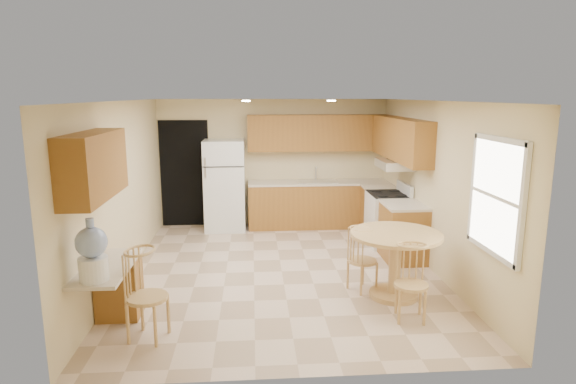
{
  "coord_description": "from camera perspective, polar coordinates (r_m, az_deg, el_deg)",
  "views": [
    {
      "loc": [
        -0.41,
        -6.77,
        2.59
      ],
      "look_at": [
        0.12,
        0.3,
        1.15
      ],
      "focal_mm": 30.0,
      "sensor_mm": 36.0,
      "label": 1
    }
  ],
  "objects": [
    {
      "name": "dining_table",
      "position": [
        6.37,
        12.59,
        -7.33
      ],
      "size": [
        1.16,
        1.16,
        0.86
      ],
      "rotation": [
        0.0,
        0.0,
        0.27
      ],
      "color": "tan",
      "rests_on": "floor"
    },
    {
      "name": "range_hood",
      "position": [
        8.39,
        12.5,
        3.22
      ],
      "size": [
        0.5,
        0.76,
        0.14
      ],
      "primitive_type": "cube",
      "color": "silver",
      "rests_on": "upper_cab_right"
    },
    {
      "name": "base_cab_right_a",
      "position": [
        9.2,
        10.75,
        -2.24
      ],
      "size": [
        0.6,
        0.59,
        0.87
      ],
      "primitive_type": "cube",
      "color": "#9C6627",
      "rests_on": "floor"
    },
    {
      "name": "ceiling",
      "position": [
        6.78,
        -0.8,
        10.75
      ],
      "size": [
        4.5,
        5.5,
        0.02
      ],
      "primitive_type": "cube",
      "color": "white",
      "rests_on": "wall_back"
    },
    {
      "name": "floor",
      "position": [
        7.26,
        -0.75,
        -9.39
      ],
      "size": [
        5.5,
        5.5,
        0.0
      ],
      "primitive_type": "plane",
      "color": "beige",
      "rests_on": "ground"
    },
    {
      "name": "wall_back",
      "position": [
        9.62,
        -1.77,
        3.5
      ],
      "size": [
        4.5,
        0.02,
        2.5
      ],
      "primitive_type": "cube",
      "color": "beige",
      "rests_on": "floor"
    },
    {
      "name": "can_light_a",
      "position": [
        7.97,
        -4.99,
        10.72
      ],
      "size": [
        0.14,
        0.14,
        0.02
      ],
      "primitive_type": "cylinder",
      "color": "white",
      "rests_on": "ceiling"
    },
    {
      "name": "base_cab_back",
      "position": [
        9.56,
        3.59,
        -1.54
      ],
      "size": [
        2.75,
        0.6,
        0.87
      ],
      "primitive_type": "cube",
      "color": "#9C6627",
      "rests_on": "floor"
    },
    {
      "name": "chair_table_b",
      "position": [
        5.72,
        14.72,
        -9.84
      ],
      "size": [
        0.39,
        0.4,
        0.89
      ],
      "rotation": [
        0.0,
        0.0,
        2.97
      ],
      "color": "tan",
      "rests_on": "floor"
    },
    {
      "name": "base_cab_right_b",
      "position": [
        7.85,
        13.46,
        -4.75
      ],
      "size": [
        0.6,
        0.8,
        0.87
      ],
      "primitive_type": "cube",
      "color": "#9C6627",
      "rests_on": "floor"
    },
    {
      "name": "counter_right_b",
      "position": [
        7.74,
        13.62,
        -1.51
      ],
      "size": [
        0.63,
        0.8,
        0.04
      ],
      "primitive_type": "cube",
      "color": "beige",
      "rests_on": "base_cab_right_b"
    },
    {
      "name": "sink",
      "position": [
        9.46,
        3.47,
        1.27
      ],
      "size": [
        0.78,
        0.44,
        0.01
      ],
      "primitive_type": "cube",
      "color": "silver",
      "rests_on": "counter_back"
    },
    {
      "name": "chair_table_a",
      "position": [
        6.44,
        9.02,
        -7.34
      ],
      "size": [
        0.38,
        0.49,
        0.86
      ],
      "rotation": [
        0.0,
        0.0,
        -1.07
      ],
      "color": "tan",
      "rests_on": "floor"
    },
    {
      "name": "upper_cab_left",
      "position": [
        5.49,
        -22.02,
        2.92
      ],
      "size": [
        0.33,
        1.4,
        0.7
      ],
      "primitive_type": "cube",
      "color": "#9C6627",
      "rests_on": "wall_left"
    },
    {
      "name": "wall_front",
      "position": [
        4.26,
        1.49,
        -6.84
      ],
      "size": [
        4.5,
        0.02,
        2.5
      ],
      "primitive_type": "cube",
      "color": "beige",
      "rests_on": "floor"
    },
    {
      "name": "counter_back",
      "position": [
        9.46,
        3.62,
        1.14
      ],
      "size": [
        2.75,
        0.63,
        0.04
      ],
      "primitive_type": "cube",
      "color": "beige",
      "rests_on": "base_cab_back"
    },
    {
      "name": "refrigerator",
      "position": [
        9.35,
        -7.49,
        0.81
      ],
      "size": [
        0.77,
        0.75,
        1.74
      ],
      "color": "white",
      "rests_on": "floor"
    },
    {
      "name": "doorway",
      "position": [
        9.72,
        -12.13,
        2.14
      ],
      "size": [
        0.9,
        0.02,
        2.1
      ],
      "primitive_type": "cube",
      "color": "black",
      "rests_on": "floor"
    },
    {
      "name": "counter_right_a",
      "position": [
        9.1,
        10.85,
        0.54
      ],
      "size": [
        0.63,
        0.59,
        0.04
      ],
      "primitive_type": "cube",
      "color": "beige",
      "rests_on": "base_cab_right_a"
    },
    {
      "name": "stove",
      "position": [
        8.55,
        11.75,
        -3.09
      ],
      "size": [
        0.65,
        0.76,
        1.09
      ],
      "color": "white",
      "rests_on": "floor"
    },
    {
      "name": "upper_cab_right",
      "position": [
        8.39,
        13.13,
        6.16
      ],
      "size": [
        0.33,
        2.42,
        0.7
      ],
      "primitive_type": "cube",
      "color": "#9C6627",
      "rests_on": "wall_right"
    },
    {
      "name": "wall_left",
      "position": [
        7.14,
        -19.1,
        0.06
      ],
      "size": [
        0.02,
        5.5,
        2.5
      ],
      "primitive_type": "cube",
      "color": "beige",
      "rests_on": "floor"
    },
    {
      "name": "desk_top",
      "position": [
        5.62,
        -20.65,
        -8.36
      ],
      "size": [
        0.5,
        1.2,
        0.04
      ],
      "primitive_type": "cube",
      "color": "beige",
      "rests_on": "desk_pedestal"
    },
    {
      "name": "water_crock",
      "position": [
        5.15,
        -22.19,
        -6.68
      ],
      "size": [
        0.31,
        0.31,
        0.64
      ],
      "color": "white",
      "rests_on": "desk_top"
    },
    {
      "name": "window",
      "position": [
        5.69,
        23.47,
        -0.5
      ],
      "size": [
        0.06,
        1.12,
        1.3
      ],
      "color": "white",
      "rests_on": "wall_right"
    },
    {
      "name": "can_light_b",
      "position": [
        8.08,
        5.17,
        10.72
      ],
      "size": [
        0.14,
        0.14,
        0.02
      ],
      "primitive_type": "cylinder",
      "color": "white",
      "rests_on": "ceiling"
    },
    {
      "name": "desk_pedestal",
      "position": [
        6.1,
        -19.39,
        -10.62
      ],
      "size": [
        0.48,
        0.42,
        0.72
      ],
      "primitive_type": "cube",
      "color": "#9C6627",
      "rests_on": "floor"
    },
    {
      "name": "chair_desk",
      "position": [
        5.31,
        -16.64,
        -10.99
      ],
      "size": [
        0.44,
        0.57,
        0.99
      ],
      "rotation": [
        0.0,
        0.0,
        -1.84
      ],
      "color": "tan",
      "rests_on": "floor"
    },
    {
      "name": "wall_right",
      "position": [
        7.4,
        16.9,
        0.57
      ],
      "size": [
        0.02,
        5.5,
        2.5
      ],
      "primitive_type": "cube",
      "color": "beige",
      "rests_on": "floor"
    },
    {
      "name": "upper_cab_back",
      "position": [
        9.47,
        3.58,
        7.01
      ],
      "size": [
        2.75,
        0.33,
        0.7
      ],
      "primitive_type": "cube",
      "color": "#9C6627",
      "rests_on": "wall_back"
    }
  ]
}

